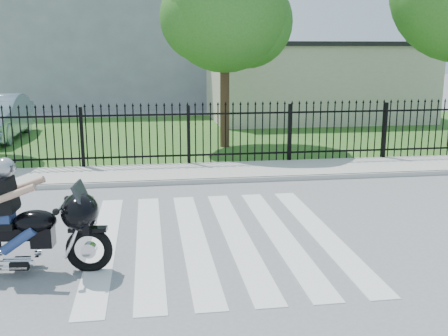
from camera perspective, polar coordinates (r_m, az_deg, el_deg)
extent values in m
plane|color=slate|center=(9.63, -0.93, -7.64)|extent=(120.00, 120.00, 0.00)
cube|color=#ADAAA3|center=(14.38, -3.51, -0.51)|extent=(40.00, 2.00, 0.12)
cube|color=#ADAAA3|center=(13.42, -3.14, -1.48)|extent=(40.00, 0.12, 0.12)
cube|color=#28501B|center=(21.25, -5.12, 3.66)|extent=(40.00, 12.00, 0.02)
cube|color=black|center=(15.30, -3.84, 1.40)|extent=(26.00, 0.04, 0.05)
cube|color=black|center=(15.11, -3.91, 5.87)|extent=(26.00, 0.04, 0.05)
cylinder|color=#382316|center=(18.19, 0.08, 8.74)|extent=(0.32, 0.32, 4.16)
sphere|color=#2A651D|center=(18.20, 0.08, 16.94)|extent=(4.20, 4.20, 4.20)
cube|color=beige|center=(26.30, 9.87, 9.08)|extent=(10.00, 6.00, 3.50)
cube|color=black|center=(26.25, 10.03, 13.11)|extent=(10.20, 6.20, 0.20)
cube|color=#979BA0|center=(35.10, -11.84, 16.83)|extent=(15.00, 10.00, 12.00)
torus|color=black|center=(8.42, -14.46, -8.62)|extent=(0.73, 0.21, 0.72)
cube|color=black|center=(8.68, -22.42, -6.94)|extent=(1.38, 0.39, 0.31)
ellipsoid|color=black|center=(8.47, -19.88, -5.48)|extent=(0.69, 0.48, 0.35)
cube|color=silver|center=(8.68, -21.33, -8.08)|extent=(0.45, 0.36, 0.31)
ellipsoid|color=black|center=(8.24, -15.41, -4.59)|extent=(0.64, 0.81, 0.57)
cube|color=navy|center=(8.61, -23.13, -4.88)|extent=(0.39, 0.35, 0.19)
sphere|color=#9B9DA2|center=(8.38, -22.77, 0.04)|extent=(0.30, 0.30, 0.30)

